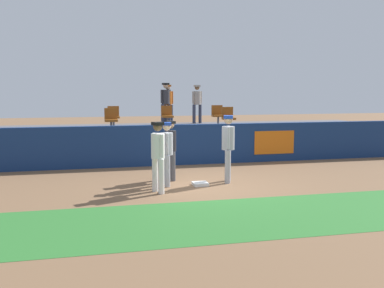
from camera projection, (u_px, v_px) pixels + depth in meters
name	position (u px, v px, depth m)	size (l,w,h in m)	color
ground_plane	(204.00, 185.00, 11.67)	(60.00, 60.00, 0.00)	brown
grass_foreground_strip	(242.00, 217.00, 8.73)	(18.00, 2.80, 0.01)	#2D722D
first_base	(200.00, 184.00, 11.61)	(0.40, 0.40, 0.08)	white
player_fielder_home	(158.00, 152.00, 10.69)	(0.44, 0.58, 1.77)	white
player_runner_visitor	(228.00, 144.00, 11.90)	(0.45, 0.50, 1.86)	#9EA3AD
player_coach_visitor	(167.00, 149.00, 11.47)	(0.36, 0.48, 1.70)	#9EA3AD
player_umpire	(171.00, 146.00, 12.19)	(0.39, 0.46, 1.69)	#4C4C51
field_wall	(181.00, 145.00, 14.73)	(18.00, 0.26, 1.38)	navy
bleacher_platform	(168.00, 141.00, 17.23)	(18.00, 4.80, 1.06)	#59595E
seat_back_left	(114.00, 115.00, 17.29)	(0.45, 0.44, 0.84)	#4C4C51
seat_front_right	(228.00, 117.00, 16.49)	(0.44, 0.44, 0.84)	#4C4C51
seat_front_left	(111.00, 118.00, 15.51)	(0.46, 0.44, 0.84)	#4C4C51
seat_back_right	(218.00, 114.00, 18.26)	(0.48, 0.44, 0.84)	#4C4C51
seat_back_center	(167.00, 115.00, 17.77)	(0.45, 0.44, 0.84)	#4C4C51
spectator_hooded	(166.00, 100.00, 18.63)	(0.47, 0.44, 1.78)	#33384C
spectator_capped	(197.00, 101.00, 19.15)	(0.47, 0.39, 1.70)	#33384C
spectator_casual	(168.00, 101.00, 18.81)	(0.47, 0.38, 1.70)	#33384C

